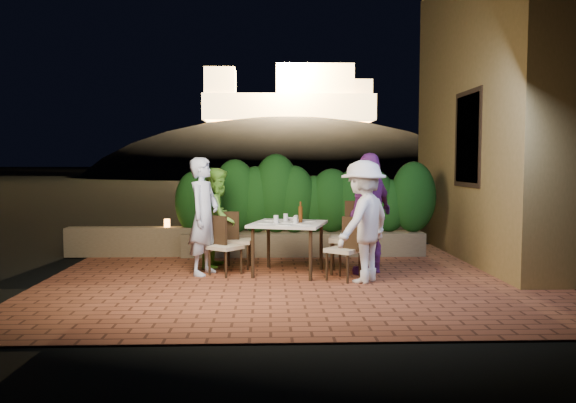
{
  "coord_description": "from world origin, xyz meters",
  "views": [
    {
      "loc": [
        -0.4,
        -7.44,
        1.62
      ],
      "look_at": [
        -0.12,
        0.74,
        1.05
      ],
      "focal_mm": 35.0,
      "sensor_mm": 36.0,
      "label": 1
    }
  ],
  "objects_px": {
    "diner_purple": "(371,214)",
    "diner_white": "(364,221)",
    "dining_table": "(288,248)",
    "beer_bottle": "(301,212)",
    "chair_right_front": "(344,248)",
    "chair_left_back": "(238,240)",
    "chair_right_back": "(346,237)",
    "parapet_lamp": "(167,223)",
    "diner_green": "(218,218)",
    "chair_left_front": "(225,246)",
    "bowl": "(292,219)",
    "diner_blue": "(204,216)"
  },
  "relations": [
    {
      "from": "dining_table",
      "to": "chair_left_back",
      "type": "height_order",
      "value": "chair_left_back"
    },
    {
      "from": "bowl",
      "to": "diner_white",
      "type": "xyz_separation_m",
      "value": [
        0.93,
        -0.91,
        0.06
      ]
    },
    {
      "from": "dining_table",
      "to": "chair_right_back",
      "type": "bearing_deg",
      "value": 1.72
    },
    {
      "from": "chair_left_back",
      "to": "diner_blue",
      "type": "xyz_separation_m",
      "value": [
        -0.46,
        -0.47,
        0.41
      ]
    },
    {
      "from": "chair_right_front",
      "to": "diner_green",
      "type": "xyz_separation_m",
      "value": [
        -1.82,
        1.07,
        0.33
      ]
    },
    {
      "from": "dining_table",
      "to": "chair_left_back",
      "type": "distance_m",
      "value": 0.9
    },
    {
      "from": "chair_left_front",
      "to": "chair_right_front",
      "type": "height_order",
      "value": "chair_right_front"
    },
    {
      "from": "chair_right_back",
      "to": "parapet_lamp",
      "type": "bearing_deg",
      "value": -20.33
    },
    {
      "from": "dining_table",
      "to": "diner_white",
      "type": "bearing_deg",
      "value": -30.52
    },
    {
      "from": "diner_green",
      "to": "parapet_lamp",
      "type": "bearing_deg",
      "value": 52.84
    },
    {
      "from": "diner_purple",
      "to": "chair_right_back",
      "type": "bearing_deg",
      "value": -58.73
    },
    {
      "from": "chair_left_front",
      "to": "diner_green",
      "type": "distance_m",
      "value": 0.75
    },
    {
      "from": "diner_purple",
      "to": "diner_white",
      "type": "bearing_deg",
      "value": 20.3
    },
    {
      "from": "chair_left_front",
      "to": "chair_left_back",
      "type": "xyz_separation_m",
      "value": [
        0.15,
        0.53,
        0.01
      ]
    },
    {
      "from": "chair_left_front",
      "to": "chair_right_back",
      "type": "bearing_deg",
      "value": 40.92
    },
    {
      "from": "diner_green",
      "to": "parapet_lamp",
      "type": "height_order",
      "value": "diner_green"
    },
    {
      "from": "diner_blue",
      "to": "parapet_lamp",
      "type": "bearing_deg",
      "value": 47.39
    },
    {
      "from": "beer_bottle",
      "to": "diner_purple",
      "type": "xyz_separation_m",
      "value": [
        1.02,
        -0.03,
        -0.02
      ]
    },
    {
      "from": "chair_right_front",
      "to": "chair_right_back",
      "type": "height_order",
      "value": "chair_right_back"
    },
    {
      "from": "dining_table",
      "to": "chair_right_back",
      "type": "relative_size",
      "value": 0.94
    },
    {
      "from": "beer_bottle",
      "to": "chair_left_front",
      "type": "height_order",
      "value": "beer_bottle"
    },
    {
      "from": "dining_table",
      "to": "chair_right_front",
      "type": "relative_size",
      "value": 1.13
    },
    {
      "from": "bowl",
      "to": "chair_right_front",
      "type": "xyz_separation_m",
      "value": [
        0.68,
        -0.78,
        -0.33
      ]
    },
    {
      "from": "chair_left_front",
      "to": "chair_right_back",
      "type": "height_order",
      "value": "chair_right_back"
    },
    {
      "from": "diner_white",
      "to": "diner_purple",
      "type": "bearing_deg",
      "value": -159.23
    },
    {
      "from": "chair_right_front",
      "to": "chair_left_back",
      "type": "bearing_deg",
      "value": 7.59
    },
    {
      "from": "chair_left_front",
      "to": "parapet_lamp",
      "type": "bearing_deg",
      "value": 162.39
    },
    {
      "from": "chair_left_back",
      "to": "chair_right_front",
      "type": "xyz_separation_m",
      "value": [
        1.51,
        -0.95,
        0.01
      ]
    },
    {
      "from": "chair_left_back",
      "to": "diner_purple",
      "type": "relative_size",
      "value": 0.49
    },
    {
      "from": "dining_table",
      "to": "beer_bottle",
      "type": "bearing_deg",
      "value": 0.83
    },
    {
      "from": "beer_bottle",
      "to": "diner_blue",
      "type": "height_order",
      "value": "diner_blue"
    },
    {
      "from": "dining_table",
      "to": "chair_left_back",
      "type": "bearing_deg",
      "value": 147.49
    },
    {
      "from": "diner_purple",
      "to": "diner_green",
      "type": "bearing_deg",
      "value": -65.86
    },
    {
      "from": "bowl",
      "to": "diner_blue",
      "type": "distance_m",
      "value": 1.33
    },
    {
      "from": "chair_right_back",
      "to": "diner_purple",
      "type": "height_order",
      "value": "diner_purple"
    },
    {
      "from": "dining_table",
      "to": "chair_left_front",
      "type": "xyz_separation_m",
      "value": [
        -0.91,
        -0.04,
        0.05
      ]
    },
    {
      "from": "chair_right_back",
      "to": "diner_blue",
      "type": "height_order",
      "value": "diner_blue"
    },
    {
      "from": "chair_right_front",
      "to": "diner_white",
      "type": "distance_m",
      "value": 0.47
    },
    {
      "from": "beer_bottle",
      "to": "diner_green",
      "type": "height_order",
      "value": "diner_green"
    },
    {
      "from": "diner_blue",
      "to": "parapet_lamp",
      "type": "distance_m",
      "value": 1.87
    },
    {
      "from": "chair_right_front",
      "to": "diner_white",
      "type": "height_order",
      "value": "diner_white"
    },
    {
      "from": "chair_left_front",
      "to": "diner_green",
      "type": "relative_size",
      "value": 0.55
    },
    {
      "from": "chair_right_back",
      "to": "diner_purple",
      "type": "xyz_separation_m",
      "value": [
        0.35,
        -0.05,
        0.35
      ]
    },
    {
      "from": "chair_left_front",
      "to": "diner_purple",
      "type": "xyz_separation_m",
      "value": [
        2.11,
        0.02,
        0.46
      ]
    },
    {
      "from": "beer_bottle",
      "to": "diner_purple",
      "type": "relative_size",
      "value": 0.17
    },
    {
      "from": "chair_left_back",
      "to": "diner_green",
      "type": "bearing_deg",
      "value": 161.84
    },
    {
      "from": "chair_right_back",
      "to": "diner_green",
      "type": "height_order",
      "value": "diner_green"
    },
    {
      "from": "chair_left_back",
      "to": "diner_purple",
      "type": "height_order",
      "value": "diner_purple"
    },
    {
      "from": "chair_left_back",
      "to": "diner_blue",
      "type": "distance_m",
      "value": 0.78
    },
    {
      "from": "dining_table",
      "to": "diner_green",
      "type": "xyz_separation_m",
      "value": [
        -1.07,
        0.61,
        0.39
      ]
    }
  ]
}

